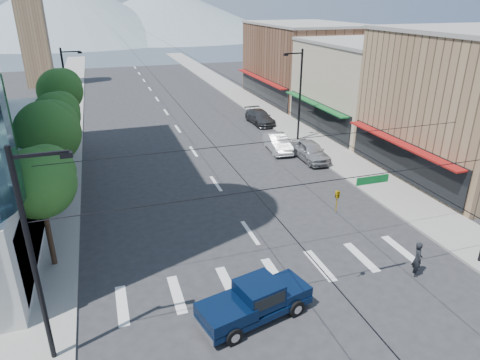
{
  "coord_description": "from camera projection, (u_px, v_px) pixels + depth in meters",
  "views": [
    {
      "loc": [
        -7.8,
        -15.63,
        13.32
      ],
      "look_at": [
        -0.2,
        7.4,
        3.0
      ],
      "focal_mm": 32.0,
      "sensor_mm": 36.0,
      "label": 1
    }
  ],
  "objects": [
    {
      "name": "tree_midnear",
      "position": [
        50.0,
        130.0,
        27.19
      ],
      "size": [
        4.09,
        4.09,
        7.52
      ],
      "color": "black",
      "rests_on": "ground"
    },
    {
      "name": "mountain_left",
      "position": [
        65.0,
        6.0,
        143.55
      ],
      "size": [
        80.0,
        80.0,
        22.0
      ],
      "primitive_type": "cone",
      "color": "gray",
      "rests_on": "ground"
    },
    {
      "name": "mountain_right",
      "position": [
        165.0,
        11.0,
        163.17
      ],
      "size": [
        90.0,
        90.0,
        18.0
      ],
      "primitive_type": "cone",
      "color": "gray",
      "rests_on": "ground"
    },
    {
      "name": "tree_far",
      "position": [
        61.0,
        89.0,
        39.42
      ],
      "size": [
        4.09,
        4.09,
        7.52
      ],
      "color": "black",
      "rests_on": "ground"
    },
    {
      "name": "sidewalk_right",
      "position": [
        250.0,
        102.0,
        59.51
      ],
      "size": [
        4.0,
        120.0,
        0.15
      ],
      "primitive_type": "cube",
      "color": "gray",
      "rests_on": "ground"
    },
    {
      "name": "pedestrian",
      "position": [
        418.0,
        259.0,
        22.01
      ],
      "size": [
        0.71,
        0.83,
        1.93
      ],
      "primitive_type": "imported",
      "rotation": [
        0.0,
        0.0,
        1.15
      ],
      "color": "black",
      "rests_on": "ground"
    },
    {
      "name": "signal_rig",
      "position": [
        309.0,
        216.0,
        18.49
      ],
      "size": [
        21.8,
        0.2,
        9.0
      ],
      "color": "black",
      "rests_on": "ground"
    },
    {
      "name": "clock_tower",
      "position": [
        30.0,
        17.0,
        66.37
      ],
      "size": [
        4.8,
        4.8,
        20.4
      ],
      "color": "#8C6B4C",
      "rests_on": "ground"
    },
    {
      "name": "parked_car_far",
      "position": [
        260.0,
        117.0,
        49.01
      ],
      "size": [
        2.34,
        5.39,
        1.54
      ],
      "primitive_type": "imported",
      "rotation": [
        0.0,
        0.0,
        0.03
      ],
      "color": "#333436",
      "rests_on": "ground"
    },
    {
      "name": "pickup_truck",
      "position": [
        255.0,
        300.0,
        19.02
      ],
      "size": [
        5.58,
        3.06,
        1.79
      ],
      "rotation": [
        0.0,
        0.0,
        0.24
      ],
      "color": "#061533",
      "rests_on": "ground"
    },
    {
      "name": "tree_midfar",
      "position": [
        58.0,
        114.0,
        33.54
      ],
      "size": [
        3.65,
        3.64,
        6.71
      ],
      "color": "black",
      "rests_on": "ground"
    },
    {
      "name": "sidewalk_left",
      "position": [
        66.0,
        115.0,
        52.58
      ],
      "size": [
        4.0,
        120.0,
        0.15
      ],
      "primitive_type": "cube",
      "color": "gray",
      "rests_on": "ground"
    },
    {
      "name": "parked_car_near",
      "position": [
        311.0,
        151.0,
        37.88
      ],
      "size": [
        2.07,
        5.04,
        1.71
      ],
      "primitive_type": "imported",
      "rotation": [
        0.0,
        0.0,
        -0.01
      ],
      "color": "#9B9CA0",
      "rests_on": "ground"
    },
    {
      "name": "lamp_pole_ne",
      "position": [
        299.0,
        92.0,
        41.49
      ],
      "size": [
        2.0,
        0.25,
        9.0
      ],
      "color": "black",
      "rests_on": "ground"
    },
    {
      "name": "parked_car_mid",
      "position": [
        278.0,
        143.0,
        40.22
      ],
      "size": [
        2.15,
        4.96,
        1.59
      ],
      "primitive_type": "imported",
      "rotation": [
        0.0,
        0.0,
        -0.1
      ],
      "color": "silver",
      "rests_on": "ground"
    },
    {
      "name": "ground",
      "position": [
        291.0,
        291.0,
        21.13
      ],
      "size": [
        160.0,
        160.0,
        0.0
      ],
      "primitive_type": "plane",
      "color": "#28282B",
      "rests_on": "ground"
    },
    {
      "name": "tree_near",
      "position": [
        41.0,
        180.0,
        21.3
      ],
      "size": [
        3.65,
        3.64,
        6.71
      ],
      "color": "black",
      "rests_on": "ground"
    },
    {
      "name": "lamp_pole_nw",
      "position": [
        68.0,
        90.0,
        42.32
      ],
      "size": [
        2.0,
        0.25,
        9.0
      ],
      "color": "black",
      "rests_on": "ground"
    },
    {
      "name": "shop_far",
      "position": [
        304.0,
        63.0,
        59.89
      ],
      "size": [
        12.0,
        18.0,
        10.0
      ],
      "primitive_type": "cube",
      "color": "brown",
      "rests_on": "ground"
    },
    {
      "name": "shop_mid",
      "position": [
        369.0,
        87.0,
        46.11
      ],
      "size": [
        12.0,
        14.0,
        9.0
      ],
      "primitive_type": "cube",
      "color": "tan",
      "rests_on": "ground"
    },
    {
      "name": "shop_near",
      "position": [
        474.0,
        107.0,
        33.48
      ],
      "size": [
        12.0,
        14.0,
        11.0
      ],
      "primitive_type": "cube",
      "color": "#8C6B4C",
      "rests_on": "ground"
    }
  ]
}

